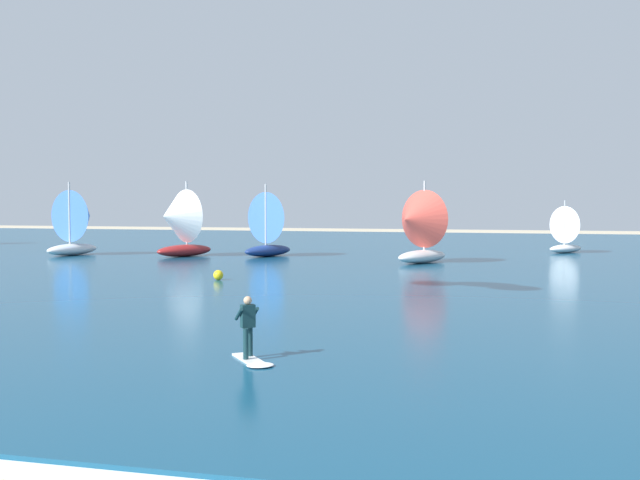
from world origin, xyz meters
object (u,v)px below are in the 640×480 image
Objects in this scene: sailboat_mid_right at (274,223)px; marker_buoy at (218,275)px; kitesurfer at (250,338)px; sailboat_heeled_over at (416,226)px; sailboat_anchored_offshore at (570,229)px; sailboat_outermost at (177,222)px; sailboat_far_left at (79,222)px.

marker_buoy is at bearing -81.91° from sailboat_mid_right.
kitesurfer reaches higher than marker_buoy.
marker_buoy is (-8.34, 18.47, -0.34)m from kitesurfer.
sailboat_heeled_over is 10.46× the size of marker_buoy.
sailboat_anchored_offshore is at bearing 22.98° from sailboat_mid_right.
kitesurfer is 37.43m from sailboat_outermost.
kitesurfer is 0.35× the size of sailboat_mid_right.
sailboat_outermost is 10.72× the size of marker_buoy.
sailboat_outermost is 7.26m from sailboat_mid_right.
sailboat_mid_right is at bearing 9.33° from sailboat_far_left.
kitesurfer is at bearing -90.97° from sailboat_heeled_over.
sailboat_heeled_over is at bearing 89.03° from kitesurfer.
sailboat_heeled_over is 1.31× the size of sailboat_anchored_offshore.
kitesurfer is 46.66m from sailboat_anchored_offshore.
kitesurfer is 37.49m from sailboat_mid_right.
sailboat_mid_right is 24.07m from sailboat_anchored_offshore.
sailboat_anchored_offshore is at bearing 22.95° from sailboat_outermost.
sailboat_outermost is (-17.50, 33.03, 2.00)m from kitesurfer.
kitesurfer is 42.31m from sailboat_far_left.
kitesurfer is 0.34× the size of sailboat_heeled_over.
sailboat_outermost is 1.04× the size of sailboat_mid_right.
kitesurfer is at bearing -62.09° from sailboat_outermost.
kitesurfer is 20.27m from marker_buoy.
sailboat_anchored_offshore is 39.14m from sailboat_far_left.
marker_buoy is (2.47, -17.38, -2.23)m from sailboat_mid_right.
sailboat_outermost is at bearing 117.91° from kitesurfer.
sailboat_far_left is 10.65× the size of marker_buoy.
sailboat_anchored_offshore is at bearing 17.68° from sailboat_far_left.
marker_buoy is at bearing 114.29° from kitesurfer.
sailboat_far_left reaches higher than marker_buoy.
sailboat_outermost reaches higher than sailboat_anchored_offshore.
sailboat_anchored_offshore is (11.34, 45.24, 1.34)m from kitesurfer.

